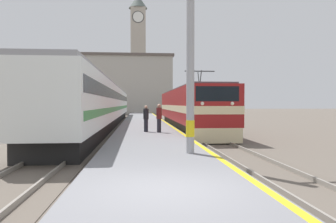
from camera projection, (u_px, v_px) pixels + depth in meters
name	position (u px, v px, depth m)	size (l,w,h in m)	color
ground_plane	(144.00, 123.00, 36.81)	(200.00, 200.00, 0.00)	#60564C
platform	(145.00, 124.00, 31.82)	(4.33, 140.00, 0.39)	slate
rail_track_near	(180.00, 126.00, 32.15)	(2.84, 140.00, 0.16)	#60564C
rail_track_far	(104.00, 126.00, 31.47)	(2.84, 140.00, 0.16)	#60564C
locomotive_train	(188.00, 109.00, 26.99)	(2.92, 20.04, 4.40)	black
passenger_train	(105.00, 104.00, 32.57)	(2.92, 44.29, 3.94)	black
catenary_mast	(192.00, 50.00, 11.84)	(2.55, 0.31, 7.63)	#9E9EA3
person_on_platform	(146.00, 118.00, 20.95)	(0.34, 0.34, 1.69)	#23232D
second_waiting_passenger	(159.00, 117.00, 20.45)	(0.34, 0.34, 1.79)	#23232D
clock_tower	(138.00, 51.00, 79.60)	(4.48, 4.48, 28.54)	#ADA393
station_building	(128.00, 85.00, 68.89)	(18.87, 7.94, 12.32)	#A8A399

